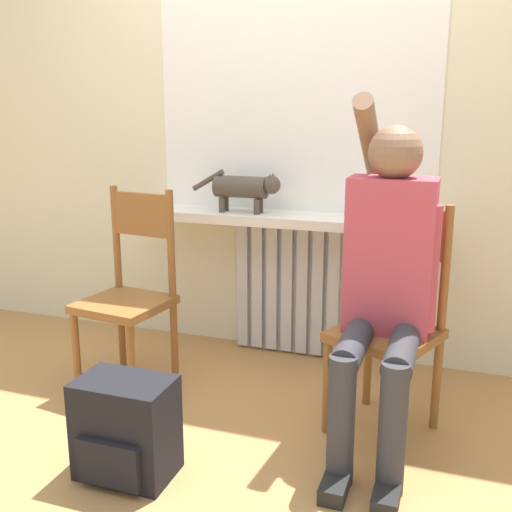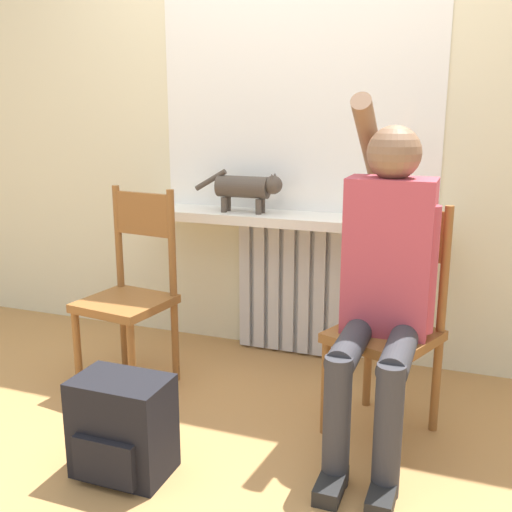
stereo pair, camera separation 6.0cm
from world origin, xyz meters
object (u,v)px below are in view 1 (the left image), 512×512
chair_left (130,291)px  cat (245,187)px  person (386,275)px  backpack (126,429)px  chair_right (391,320)px

chair_left → cat: (0.40, 0.53, 0.45)m
person → backpack: bearing=-146.6°
chair_right → cat: size_ratio=1.96×
backpack → cat: bearing=88.6°
person → cat: bearing=141.6°
chair_left → chair_right: same height
chair_right → cat: 1.09m
chair_left → backpack: chair_left is taller
person → backpack: 1.14m
chair_left → backpack: size_ratio=2.56×
backpack → person: bearing=33.4°
person → cat: person is taller
chair_left → backpack: (0.37, -0.68, -0.30)m
cat → backpack: bearing=-91.4°
chair_left → person: bearing=2.2°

